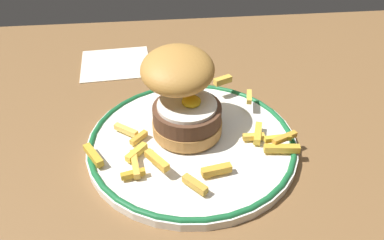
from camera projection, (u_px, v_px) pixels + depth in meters
The scene contains 5 objects.
ground_plane at pixel (237, 167), 53.00cm from camera, with size 144.58×96.58×4.00cm, color brown.
dinner_plate at pixel (192, 142), 52.94cm from camera, with size 28.85×28.85×1.60cm.
burger at pixel (182, 94), 51.17cm from camera, with size 11.23×12.70×11.67cm.
fries_pile at pixel (198, 144), 50.26cm from camera, with size 28.51×22.26×2.99cm.
napkin at pixel (116, 63), 72.21cm from camera, with size 12.74×12.24×0.40cm, color silver.
Camera 1 is at (-10.38, -37.44, 35.16)cm, focal length 35.69 mm.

